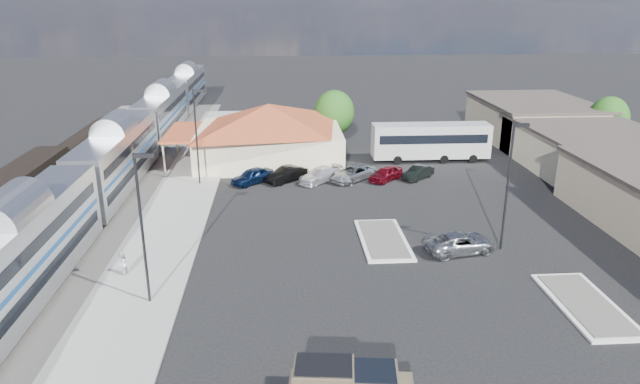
{
  "coord_description": "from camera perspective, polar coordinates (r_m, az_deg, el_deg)",
  "views": [
    {
      "loc": [
        -3.19,
        -35.66,
        16.78
      ],
      "look_at": [
        -0.39,
        5.04,
        2.8
      ],
      "focal_mm": 32.0,
      "sensor_mm": 36.0,
      "label": 1
    }
  ],
  "objects": [
    {
      "name": "ground",
      "position": [
        39.54,
        1.08,
        -6.2
      ],
      "size": [
        280.0,
        280.0,
        0.0
      ],
      "primitive_type": "plane",
      "color": "black",
      "rests_on": "ground"
    },
    {
      "name": "railbed",
      "position": [
        50.03,
        -24.54,
        -2.4
      ],
      "size": [
        16.0,
        100.0,
        0.12
      ],
      "primitive_type": "cube",
      "color": "#4C4944",
      "rests_on": "ground"
    },
    {
      "name": "platform",
      "position": [
        45.73,
        -14.77,
        -3.15
      ],
      "size": [
        5.5,
        92.0,
        0.18
      ],
      "primitive_type": "cube",
      "color": "gray",
      "rests_on": "ground"
    },
    {
      "name": "passenger_train",
      "position": [
        54.7,
        -19.53,
        3.08
      ],
      "size": [
        3.0,
        104.0,
        5.55
      ],
      "color": "silver",
      "rests_on": "ground"
    },
    {
      "name": "freight_cars",
      "position": [
        51.54,
        -27.54,
        -0.05
      ],
      "size": [
        2.8,
        46.0,
        4.0
      ],
      "color": "black",
      "rests_on": "ground"
    },
    {
      "name": "station_depot",
      "position": [
        61.22,
        -5.14,
        5.96
      ],
      "size": [
        18.35,
        12.24,
        6.2
      ],
      "color": "beige",
      "rests_on": "ground"
    },
    {
      "name": "buildings_east",
      "position": [
        60.64,
        27.21,
        2.95
      ],
      "size": [
        14.4,
        51.4,
        4.8
      ],
      "color": "#C6B28C",
      "rests_on": "ground"
    },
    {
      "name": "traffic_island_south",
      "position": [
        41.81,
        6.33,
        -4.71
      ],
      "size": [
        3.3,
        7.5,
        0.21
      ],
      "color": "silver",
      "rests_on": "ground"
    },
    {
      "name": "traffic_island_north",
      "position": [
        36.59,
        25.06,
        -10.15
      ],
      "size": [
        3.3,
        7.5,
        0.21
      ],
      "color": "silver",
      "rests_on": "ground"
    },
    {
      "name": "lamp_plat_s",
      "position": [
        32.71,
        -17.32,
        -2.46
      ],
      "size": [
        1.08,
        0.25,
        9.0
      ],
      "color": "black",
      "rests_on": "ground"
    },
    {
      "name": "lamp_plat_n",
      "position": [
        53.47,
        -12.2,
        6.13
      ],
      "size": [
        1.08,
        0.25,
        9.0
      ],
      "color": "black",
      "rests_on": "ground"
    },
    {
      "name": "lamp_lot",
      "position": [
        40.45,
        18.46,
        1.49
      ],
      "size": [
        1.08,
        0.25,
        9.0
      ],
      "color": "black",
      "rests_on": "ground"
    },
    {
      "name": "tree_east_c",
      "position": [
        73.17,
        26.89,
        6.64
      ],
      "size": [
        4.41,
        4.41,
        6.21
      ],
      "color": "#382314",
      "rests_on": "ground"
    },
    {
      "name": "tree_depot",
      "position": [
        67.17,
        1.44,
        7.96
      ],
      "size": [
        4.71,
        4.71,
        6.63
      ],
      "color": "#382314",
      "rests_on": "ground"
    },
    {
      "name": "suv",
      "position": [
        40.68,
        13.9,
        -4.96
      ],
      "size": [
        5.4,
        3.26,
        1.4
      ],
      "primitive_type": "imported",
      "rotation": [
        0.0,
        0.0,
        1.77
      ],
      "color": "#95989C",
      "rests_on": "ground"
    },
    {
      "name": "coach_bus",
      "position": [
        62.36,
        11.01,
        5.15
      ],
      "size": [
        12.51,
        2.82,
        4.01
      ],
      "rotation": [
        0.0,
        0.0,
        1.56
      ],
      "color": "silver",
      "rests_on": "ground"
    },
    {
      "name": "person_b",
      "position": [
        38.03,
        -19.19,
        -6.77
      ],
      "size": [
        0.78,
        0.9,
        1.59
      ],
      "primitive_type": "imported",
      "rotation": [
        0.0,
        0.0,
        -1.84
      ],
      "color": "silver",
      "rests_on": "platform"
    },
    {
      "name": "parked_car_a",
      "position": [
        54.36,
        -6.78,
        1.61
      ],
      "size": [
        4.4,
        4.14,
        1.47
      ],
      "primitive_type": "imported",
      "rotation": [
        0.0,
        0.0,
        -0.86
      ],
      "color": "#0C1D40",
      "rests_on": "ground"
    },
    {
      "name": "parked_car_b",
      "position": [
        54.58,
        -3.41,
        1.77
      ],
      "size": [
        4.31,
        3.99,
        1.44
      ],
      "primitive_type": "imported",
      "rotation": [
        0.0,
        0.0,
        -0.86
      ],
      "color": "black",
      "rests_on": "ground"
    },
    {
      "name": "parked_car_c",
      "position": [
        54.41,
        -0.03,
        1.72
      ],
      "size": [
        4.82,
        4.67,
        1.39
      ],
      "primitive_type": "imported",
      "rotation": [
        0.0,
        0.0,
        -0.82
      ],
      "color": "silver",
      "rests_on": "ground"
    },
    {
      "name": "parked_car_d",
      "position": [
        54.99,
        3.28,
        1.9
      ],
      "size": [
        5.48,
        5.13,
        1.43
      ],
      "primitive_type": "imported",
      "rotation": [
        0.0,
        0.0,
        -0.87
      ],
      "color": "gray",
      "rests_on": "ground"
    },
    {
      "name": "parked_car_e",
      "position": [
        55.2,
        6.61,
        1.83
      ],
      "size": [
        3.98,
        3.95,
        1.36
      ],
      "primitive_type": "imported",
      "rotation": [
        0.0,
        0.0,
        -0.79
      ],
      "color": "maroon",
      "rests_on": "ground"
    },
    {
      "name": "parked_car_f",
      "position": [
        56.16,
        9.77,
        1.93
      ],
      "size": [
        3.73,
        3.62,
        1.27
      ],
      "primitive_type": "imported",
      "rotation": [
        0.0,
        0.0,
        -0.82
      ],
      "color": "black",
      "rests_on": "ground"
    }
  ]
}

